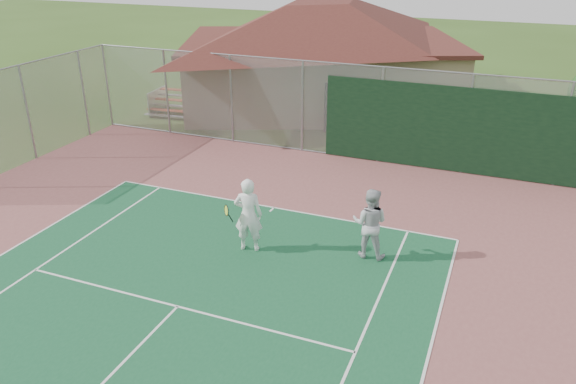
% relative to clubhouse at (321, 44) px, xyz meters
% --- Properties ---
extents(back_fence, '(20.08, 0.11, 3.53)m').
position_rel_clubhouse_xyz_m(back_fence, '(4.65, -6.69, -1.28)').
color(back_fence, gray).
rests_on(back_fence, ground).
extents(side_fence_left, '(0.08, 9.00, 3.50)m').
position_rel_clubhouse_xyz_m(side_fence_left, '(-7.46, -11.17, -1.20)').
color(side_fence_left, gray).
rests_on(side_fence_left, ground).
extents(clubhouse, '(15.86, 13.42, 5.81)m').
position_rel_clubhouse_xyz_m(clubhouse, '(0.00, 0.00, 0.00)').
color(clubhouse, tan).
rests_on(clubhouse, ground).
extents(bleachers, '(3.03, 1.97, 1.09)m').
position_rel_clubhouse_xyz_m(bleachers, '(-5.33, -4.21, -2.37)').
color(bleachers, '#A74326').
rests_on(bleachers, ground).
extents(player_white_front, '(1.04, 0.77, 2.02)m').
position_rel_clubhouse_xyz_m(player_white_front, '(2.93, -14.35, -1.94)').
color(player_white_front, white).
rests_on(player_white_front, ground).
extents(player_grey_back, '(0.95, 0.76, 1.88)m').
position_rel_clubhouse_xyz_m(player_grey_back, '(5.94, -13.50, -2.01)').
color(player_grey_back, '#B4B7BA').
rests_on(player_grey_back, ground).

